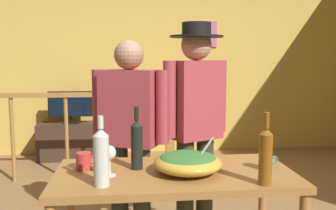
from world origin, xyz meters
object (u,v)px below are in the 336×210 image
person_standing_right (196,115)px  flat_screen_tv (70,105)px  person_standing_left (130,127)px  wine_bottle_clear (101,156)px  framed_picture (203,34)px  mug_teal (266,161)px  stair_railing (83,123)px  wine_bottle_dark (137,144)px  tv_console (72,141)px  wine_glass (109,154)px  mug_red (84,161)px  wine_bottle_amber (266,155)px  serving_table (175,186)px  salad_bowl (188,162)px

person_standing_right → flat_screen_tv: bearing=-87.8°
person_standing_left → wine_bottle_clear: bearing=105.5°
framed_picture → mug_teal: framed_picture is taller
stair_railing → person_standing_left: bearing=-72.0°
person_standing_left → wine_bottle_dark: bearing=118.1°
tv_console → person_standing_right: bearing=-63.3°
wine_glass → flat_screen_tv: bearing=101.8°
wine_bottle_dark → person_standing_right: size_ratio=0.22×
wine_bottle_clear → person_standing_right: size_ratio=0.21×
person_standing_right → wine_bottle_dark: bearing=29.1°
mug_red → wine_bottle_dark: bearing=-3.6°
flat_screen_tv → mug_red: 3.16m
wine_bottle_clear → wine_bottle_amber: (0.81, -0.07, 0.00)m
serving_table → framed_picture: bearing=76.2°
framed_picture → mug_red: 3.81m
mug_teal → person_standing_right: size_ratio=0.07×
serving_table → wine_bottle_amber: 0.55m
tv_console → mug_red: mug_red is taller
wine_bottle_dark → flat_screen_tv: bearing=104.8°
wine_bottle_dark → wine_bottle_amber: bearing=-28.2°
flat_screen_tv → wine_bottle_amber: size_ratio=1.62×
salad_bowl → mug_teal: size_ratio=3.34×
wine_glass → wine_bottle_clear: 0.16m
flat_screen_tv → wine_bottle_clear: bearing=-79.2°
mug_teal → person_standing_left: bearing=137.6°
salad_bowl → person_standing_right: person_standing_right is taller
wine_glass → person_standing_left: person_standing_left is taller
stair_railing → tv_console: 1.06m
salad_bowl → mug_teal: salad_bowl is taller
serving_table → mug_red: 0.53m
flat_screen_tv → person_standing_left: (0.79, -2.51, 0.13)m
serving_table → mug_red: size_ratio=10.94×
wine_bottle_clear → wine_bottle_dark: bearing=56.2°
person_standing_left → mug_red: bearing=91.1°
stair_railing → person_standing_left: person_standing_left is taller
wine_bottle_dark → person_standing_left: (-0.04, 0.62, -0.02)m
wine_glass → wine_bottle_amber: size_ratio=0.46×
wine_bottle_dark → person_standing_right: (0.45, 0.62, 0.06)m
flat_screen_tv → serving_table: size_ratio=0.45×
wine_glass → person_standing_left: 0.74m
flat_screen_tv → salad_bowl: 3.42m
framed_picture → mug_teal: bearing=-95.6°
flat_screen_tv → person_standing_left: 2.64m
wine_bottle_clear → person_standing_left: 0.90m
tv_console → wine_bottle_amber: (1.46, -3.50, 0.67)m
wine_bottle_dark → wine_bottle_clear: (-0.18, -0.27, 0.00)m
salad_bowl → wine_bottle_amber: bearing=-33.6°
serving_table → wine_glass: wine_glass is taller
serving_table → tv_console: bearing=107.7°
mug_red → person_standing_right: person_standing_right is taller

